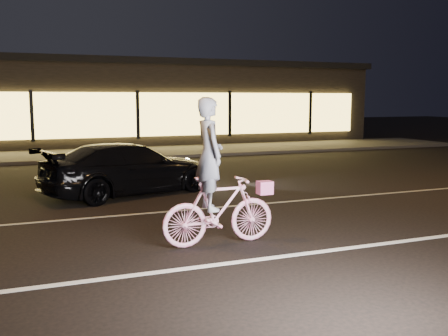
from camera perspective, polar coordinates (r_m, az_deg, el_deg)
name	(u,v)px	position (r m, az deg, el deg)	size (l,w,h in m)	color
ground	(300,226)	(9.33, 8.65, -6.55)	(90.00, 90.00, 0.00)	black
lane_stripe_near	(348,248)	(8.11, 13.95, -8.88)	(60.00, 0.12, 0.01)	silver
lane_stripe_far	(255,204)	(11.06, 3.51, -4.16)	(60.00, 0.10, 0.01)	gray
sidewalk	(147,152)	(21.44, -8.78, 1.78)	(30.00, 4.00, 0.12)	#383533
storefront	(122,102)	(27.18, -11.58, 7.40)	(25.40, 8.42, 4.20)	black
cyclist	(216,194)	(7.87, -0.87, -2.94)	(1.86, 0.64, 2.34)	#FF4B97
sedan	(130,169)	(12.35, -10.67, -0.07)	(4.67, 2.99, 1.26)	black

